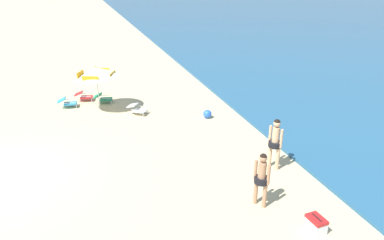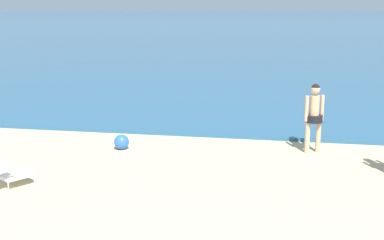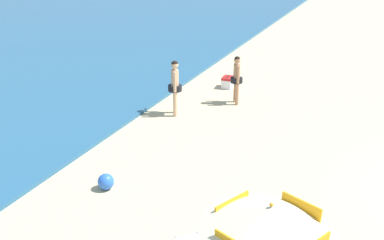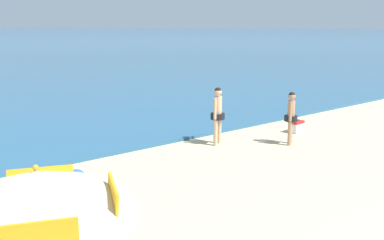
# 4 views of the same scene
# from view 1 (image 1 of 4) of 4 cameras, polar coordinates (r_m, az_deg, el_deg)

# --- Properties ---
(beach_umbrella_striped_main) EXTENTS (2.45, 2.48, 2.23)m
(beach_umbrella_striped_main) POSITION_cam_1_polar(r_m,az_deg,el_deg) (16.65, -15.60, 7.61)
(beach_umbrella_striped_main) COLOR silver
(beach_umbrella_striped_main) RESTS_ON ground
(lounge_chair_under_umbrella) EXTENTS (0.91, 1.00, 0.49)m
(lounge_chair_under_umbrella) POSITION_cam_1_polar(r_m,az_deg,el_deg) (16.24, -9.08, 1.86)
(lounge_chair_under_umbrella) COLOR white
(lounge_chair_under_umbrella) RESTS_ON ground
(lounge_chair_beside_umbrella) EXTENTS (0.66, 0.95, 0.51)m
(lounge_chair_beside_umbrella) POSITION_cam_1_polar(r_m,az_deg,el_deg) (18.11, -14.50, 3.57)
(lounge_chair_beside_umbrella) COLOR #1E7F56
(lounge_chair_beside_umbrella) RESTS_ON ground
(lounge_chair_facing_sea) EXTENTS (0.68, 0.95, 0.51)m
(lounge_chair_facing_sea) POSITION_cam_1_polar(r_m,az_deg,el_deg) (18.69, -17.48, 3.84)
(lounge_chair_facing_sea) COLOR red
(lounge_chair_facing_sea) RESTS_ON ground
(lounge_chair_spare_folded) EXTENTS (0.62, 0.91, 0.51)m
(lounge_chair_spare_folded) POSITION_cam_1_polar(r_m,az_deg,el_deg) (17.97, -19.97, 2.78)
(lounge_chair_spare_folded) COLOR teal
(lounge_chair_spare_folded) RESTS_ON ground
(person_standing_near_shore) EXTENTS (0.42, 0.40, 1.62)m
(person_standing_near_shore) POSITION_cam_1_polar(r_m,az_deg,el_deg) (9.63, 11.47, -9.09)
(person_standing_near_shore) COLOR tan
(person_standing_near_shore) RESTS_ON ground
(person_standing_beside) EXTENTS (0.48, 0.43, 1.76)m
(person_standing_beside) POSITION_cam_1_polar(r_m,az_deg,el_deg) (11.53, 13.63, -3.30)
(person_standing_beside) COLOR #D8A87F
(person_standing_beside) RESTS_ON ground
(cooler_box) EXTENTS (0.52, 0.39, 0.43)m
(cooler_box) POSITION_cam_1_polar(r_m,az_deg,el_deg) (9.50, 19.82, -15.94)
(cooler_box) COLOR white
(cooler_box) RESTS_ON ground
(beach_ball) EXTENTS (0.39, 0.39, 0.39)m
(beach_ball) POSITION_cam_1_polar(r_m,az_deg,el_deg) (15.65, 2.56, 1.00)
(beach_ball) COLOR blue
(beach_ball) RESTS_ON ground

